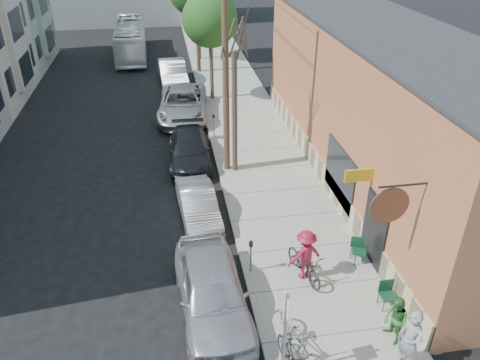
{
  "coord_description": "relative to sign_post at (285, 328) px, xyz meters",
  "views": [
    {
      "loc": [
        -0.04,
        -12.81,
        10.74
      ],
      "look_at": [
        2.5,
        2.83,
        1.5
      ],
      "focal_mm": 35.0,
      "sensor_mm": 36.0,
      "label": 1
    }
  ],
  "objects": [
    {
      "name": "ground",
      "position": [
        -2.35,
        5.03,
        -1.83
      ],
      "size": [
        120.0,
        120.0,
        0.0
      ],
      "primitive_type": "plane",
      "color": "black"
    },
    {
      "name": "sidewalk",
      "position": [
        1.9,
        16.03,
        -1.76
      ],
      "size": [
        4.5,
        58.0,
        0.15
      ],
      "primitive_type": "cube",
      "color": "#99988E",
      "rests_on": "ground"
    },
    {
      "name": "cafe_building",
      "position": [
        6.64,
        10.03,
        1.47
      ],
      "size": [
        6.6,
        20.2,
        6.61
      ],
      "color": "#A5603D",
      "rests_on": "ground"
    },
    {
      "name": "sign_post",
      "position": [
        0.0,
        0.0,
        0.0
      ],
      "size": [
        0.07,
        0.45,
        2.8
      ],
      "color": "slate",
      "rests_on": "sidewalk"
    },
    {
      "name": "parking_meter_near",
      "position": [
        -0.1,
        4.08,
        -0.85
      ],
      "size": [
        0.14,
        0.14,
        1.24
      ],
      "color": "slate",
      "rests_on": "sidewalk"
    },
    {
      "name": "parking_meter_far",
      "position": [
        -0.1,
        14.97,
        -0.85
      ],
      "size": [
        0.14,
        0.14,
        1.24
      ],
      "color": "slate",
      "rests_on": "sidewalk"
    },
    {
      "name": "utility_pole_near",
      "position": [
        0.04,
        11.34,
        3.58
      ],
      "size": [
        3.57,
        0.28,
        10.0
      ],
      "color": "#503A28",
      "rests_on": "sidewalk"
    },
    {
      "name": "tree_bare",
      "position": [
        0.45,
        11.18,
        1.09
      ],
      "size": [
        0.24,
        0.24,
        5.55
      ],
      "color": "#44392C",
      "rests_on": "sidewalk"
    },
    {
      "name": "tree_leafy_mid",
      "position": [
        0.45,
        20.81,
        3.2
      ],
      "size": [
        3.32,
        3.32,
        6.56
      ],
      "color": "#44392C",
      "rests_on": "sidewalk"
    },
    {
      "name": "patio_chair_a",
      "position": [
        3.65,
        3.99,
        -1.24
      ],
      "size": [
        0.64,
        0.64,
        0.88
      ],
      "primitive_type": null,
      "rotation": [
        0.0,
        0.0,
        -0.34
      ],
      "color": "#103922",
      "rests_on": "sidewalk"
    },
    {
      "name": "patio_chair_b",
      "position": [
        3.71,
        1.82,
        -1.24
      ],
      "size": [
        0.5,
        0.5,
        0.88
      ],
      "primitive_type": null,
      "rotation": [
        0.0,
        0.0,
        0.0
      ],
      "color": "#103922",
      "rests_on": "sidewalk"
    },
    {
      "name": "patron_grey",
      "position": [
        3.26,
        -0.29,
        -0.72
      ],
      "size": [
        0.68,
        0.82,
        1.92
      ],
      "primitive_type": "imported",
      "rotation": [
        0.0,
        0.0,
        -1.2
      ],
      "color": "gray",
      "rests_on": "sidewalk"
    },
    {
      "name": "patron_green",
      "position": [
        3.31,
        0.59,
        -0.92
      ],
      "size": [
        0.67,
        0.81,
        1.52
      ],
      "primitive_type": "imported",
      "rotation": [
        0.0,
        0.0,
        -1.44
      ],
      "color": "#2C6F2D",
      "rests_on": "sidewalk"
    },
    {
      "name": "cyclist",
      "position": [
        1.59,
        3.56,
        -0.78
      ],
      "size": [
        1.3,
        0.95,
        1.8
      ],
      "primitive_type": "imported",
      "rotation": [
        0.0,
        0.0,
        3.4
      ],
      "color": "maroon",
      "rests_on": "sidewalk"
    },
    {
      "name": "cyclist_bike",
      "position": [
        1.59,
        3.56,
        -1.16
      ],
      "size": [
        1.2,
        2.1,
        1.04
      ],
      "primitive_type": "imported",
      "rotation": [
        0.0,
        0.0,
        0.27
      ],
      "color": "black",
      "rests_on": "sidewalk"
    },
    {
      "name": "parked_bike_a",
      "position": [
        0.29,
        -0.03,
        -1.13
      ],
      "size": [
        0.97,
        1.93,
        1.11
      ],
      "primitive_type": "imported",
      "rotation": [
        0.0,
        0.0,
        0.25
      ],
      "color": "black",
      "rests_on": "sidewalk"
    },
    {
      "name": "parked_bike_b",
      "position": [
        0.5,
        0.76,
        -1.16
      ],
      "size": [
        0.95,
        2.08,
        1.05
      ],
      "primitive_type": "imported",
      "rotation": [
        0.0,
        0.0,
        0.13
      ],
      "color": "gray",
      "rests_on": "sidewalk"
    },
    {
      "name": "car_0",
      "position": [
        -1.55,
        2.61,
        -0.99
      ],
      "size": [
        2.27,
        5.06,
        1.69
      ],
      "primitive_type": "imported",
      "rotation": [
        0.0,
        0.0,
        0.06
      ],
      "color": "#AFAFB7",
      "rests_on": "ground"
    },
    {
      "name": "car_1",
      "position": [
        -1.55,
        7.63,
        -1.19
      ],
      "size": [
        1.67,
        3.98,
        1.28
      ],
      "primitive_type": "imported",
      "rotation": [
        0.0,
        0.0,
        0.08
      ],
      "color": "#96969D",
      "rests_on": "ground"
    },
    {
      "name": "car_2",
      "position": [
        -1.55,
        12.45,
        -1.14
      ],
      "size": [
        2.07,
        4.81,
        1.38
      ],
      "primitive_type": "imported",
      "rotation": [
        0.0,
        0.0,
        -0.03
      ],
      "color": "black",
      "rests_on": "ground"
    },
    {
      "name": "car_3",
      "position": [
        -1.55,
        18.3,
        -1.01
      ],
      "size": [
        3.3,
        6.17,
        1.65
      ],
      "primitive_type": "imported",
      "rotation": [
        0.0,
        0.0,
        -0.1
      ],
      "color": "#97999E",
      "rests_on": "ground"
    },
    {
      "name": "car_4",
      "position": [
        -1.9,
        24.27,
        -1.01
      ],
      "size": [
        2.01,
        5.1,
        1.65
      ],
      "primitive_type": "imported",
      "rotation": [
        0.0,
        0.0,
        0.05
      ],
      "color": "#97989E",
      "rests_on": "ground"
    },
    {
      "name": "bus",
      "position": [
        -5.03,
        32.38,
        -0.46
      ],
      "size": [
        2.5,
        9.87,
        2.74
      ],
      "primitive_type": "imported",
      "rotation": [
        0.0,
        0.0,
        0.02
      ],
      "color": "white",
      "rests_on": "ground"
    }
  ]
}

